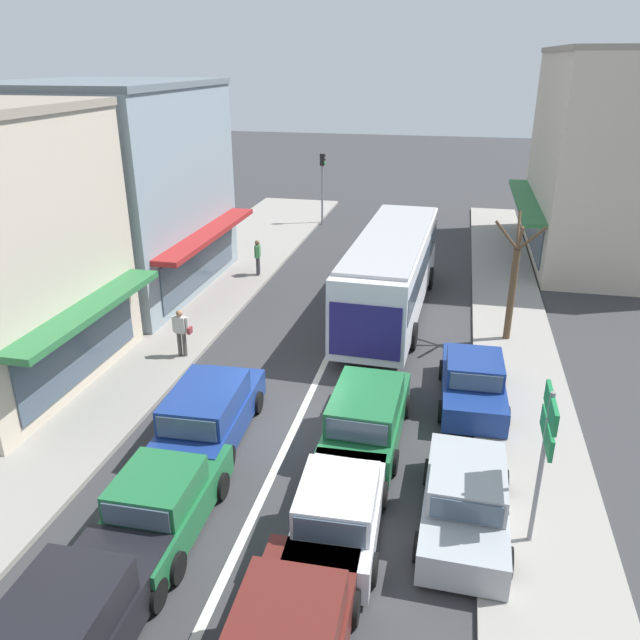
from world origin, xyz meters
The scene contains 19 objects.
ground_plane centered at (0.00, 0.00, 0.00)m, with size 140.00×140.00×0.00m, color #353538.
lane_centre_line centered at (0.00, 4.00, 0.00)m, with size 0.20×28.00×0.01m, color silver.
sidewalk_left centered at (-6.80, 6.00, 0.07)m, with size 5.20×44.00×0.14m, color gray.
kerb_right centered at (6.20, 6.00, 0.06)m, with size 2.80×44.00×0.12m, color gray.
shopfront_mid_block centered at (-10.18, 8.99, 4.25)m, with size 8.56×9.20×8.52m.
building_right_far centered at (11.48, 18.44, 4.90)m, with size 8.67×11.62×9.81m.
city_bus centered at (1.59, 8.54, 1.88)m, with size 3.02×10.94×3.23m.
wagon_adjacent_lane_lead centered at (-2.04, -1.12, 0.75)m, with size 2.08×4.57×1.58m.
wagon_behind_bus_mid centered at (2.00, -0.37, 0.75)m, with size 2.01×4.54×1.58m.
sedan_behind_bus_near centered at (-1.73, -4.68, 0.66)m, with size 1.94×4.22×1.47m.
hatchback_adjacent_lane_trail centered at (1.98, -4.14, 0.71)m, with size 1.92×3.75×1.54m.
wagon_queue_far_back centered at (-1.78, -8.07, 0.75)m, with size 2.00×4.53×1.58m.
parked_sedan_kerb_front centered at (4.53, -3.15, 0.66)m, with size 1.96×4.23×1.47m.
parked_sedan_kerb_second centered at (4.71, 2.27, 0.66)m, with size 1.99×4.25×1.47m.
traffic_light_downstreet centered at (-4.01, 21.92, 2.85)m, with size 0.33×0.24×4.20m.
directional_road_sign centered at (5.87, -3.45, 2.70)m, with size 0.10×1.40×3.60m.
street_tree_right centered at (5.95, 6.89, 2.14)m, with size 1.71×1.64×4.55m.
pedestrian_with_handbag_near centered at (-4.68, 3.06, 1.07)m, with size 0.65×0.25×1.63m.
pedestrian_browsing_midblock centered at (-4.78, 11.63, 1.07)m, with size 0.26×0.57×1.63m.
Camera 1 is at (3.81, -14.26, 9.34)m, focal length 35.00 mm.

